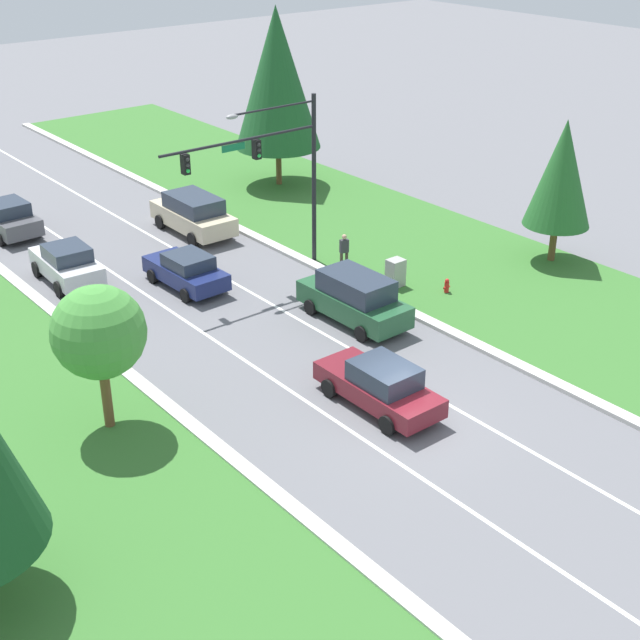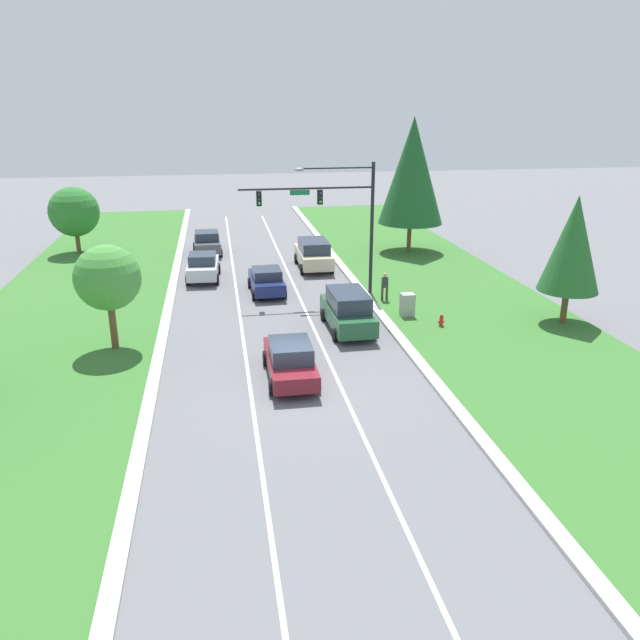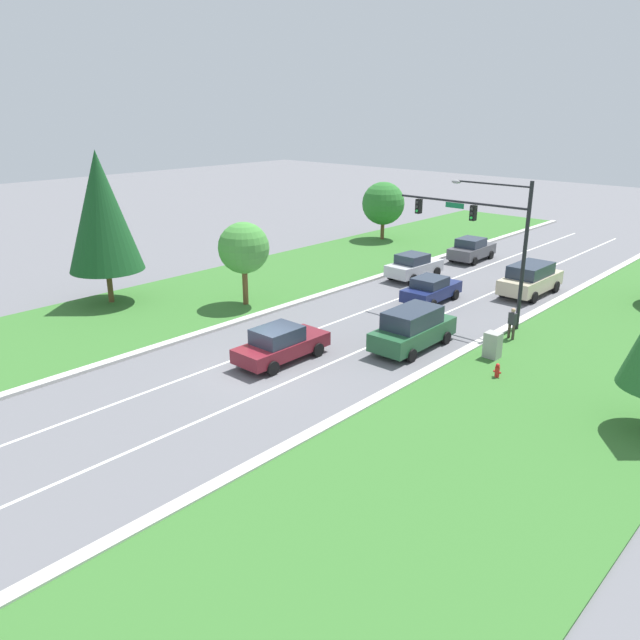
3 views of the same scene
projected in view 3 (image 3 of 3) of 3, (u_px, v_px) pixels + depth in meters
name	position (u px, v px, depth m)	size (l,w,h in m)	color
ground_plane	(265.00, 368.00, 27.90)	(160.00, 160.00, 0.00)	slate
curb_strip_right	(364.00, 405.00, 24.28)	(0.50, 90.00, 0.15)	beige
curb_strip_left	(189.00, 337.00, 31.47)	(0.50, 90.00, 0.15)	beige
grass_verge_right	(486.00, 454.00, 20.95)	(10.00, 90.00, 0.08)	#38702D
grass_verge_left	(132.00, 315.00, 34.83)	(10.00, 90.00, 0.08)	#38702D
lane_stripe_inner_left	(239.00, 358.00, 29.05)	(0.14, 81.00, 0.01)	white
lane_stripe_inner_right	(294.00, 379.00, 26.75)	(0.14, 81.00, 0.01)	white
traffic_signal_mast	(486.00, 228.00, 32.37)	(7.67, 0.41, 7.68)	black
champagne_suv	(530.00, 279.00, 38.43)	(2.26, 5.08, 1.96)	beige
silver_sedan	(414.00, 266.00, 42.02)	(2.20, 4.33, 1.74)	silver
burgundy_sedan	(281.00, 344.00, 28.45)	(2.01, 4.70, 1.67)	maroon
forest_suv	(413.00, 328.00, 29.91)	(2.17, 4.96, 2.00)	#235633
graphite_sedan	(472.00, 249.00, 47.04)	(2.22, 4.40, 1.73)	#4C4C51
navy_sedan	(431.00, 289.00, 37.08)	(2.10, 4.30, 1.55)	navy
utility_cabinet	(493.00, 346.00, 28.74)	(0.70, 0.60, 1.29)	#9E9E99
pedestrian	(512.00, 322.00, 30.94)	(0.42, 0.31, 1.69)	#42382D
fire_hydrant	(497.00, 371.00, 26.75)	(0.34, 0.20, 0.70)	red
oak_near_left_tree	(383.00, 203.00, 53.45)	(3.64, 3.64, 5.00)	brown
oak_far_left_tree	(244.00, 248.00, 35.59)	(2.95, 2.95, 4.91)	brown
conifer_mid_left_tree	(101.00, 211.00, 35.34)	(4.26, 4.26, 8.86)	brown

